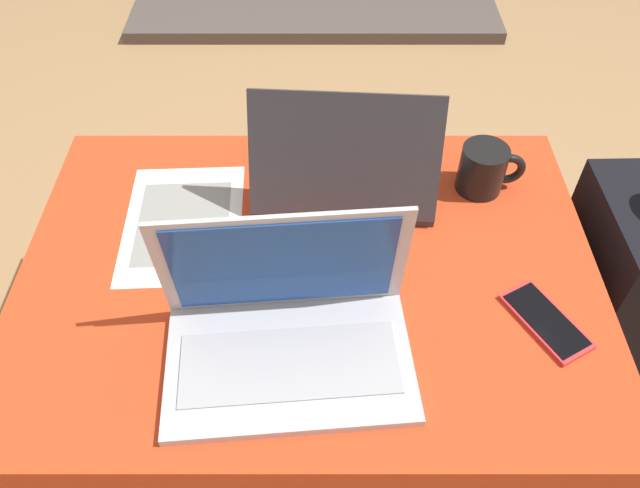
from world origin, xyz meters
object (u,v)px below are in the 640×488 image
laptop_far (344,171)px  paper_sheet (183,223)px  backpack (616,289)px  coffee_mug (484,169)px  cell_phone (545,321)px  laptop_near (287,329)px

laptop_far → paper_sheet: laptop_far is taller
backpack → coffee_mug: bearing=71.1°
cell_phone → backpack: 0.39m
cell_phone → laptop_far: bearing=106.3°
laptop_far → paper_sheet: (-0.29, -0.09, -0.05)m
backpack → paper_sheet: size_ratio=1.65×
laptop_near → coffee_mug: bearing=40.7°
cell_phone → paper_sheet: bearing=130.9°
laptop_far → cell_phone: 0.44m
cell_phone → backpack: (0.25, 0.22, -0.20)m
paper_sheet → coffee_mug: (0.55, 0.09, 0.05)m
laptop_near → backpack: size_ratio=0.76×
paper_sheet → coffee_mug: 0.56m
laptop_far → backpack: 0.62m
laptop_near → backpack: (0.65, 0.26, -0.24)m
laptop_far → paper_sheet: bearing=20.2°
laptop_far → cell_phone: (0.31, -0.30, -0.04)m
coffee_mug → laptop_near: bearing=-134.6°
laptop_near → coffee_mug: (0.35, 0.36, -0.00)m
laptop_far → coffee_mug: laptop_far is taller
laptop_near → coffee_mug: size_ratio=3.07×
laptop_near → paper_sheet: laptop_near is taller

